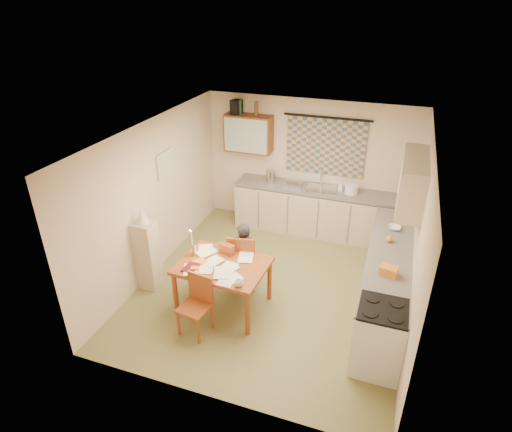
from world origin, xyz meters
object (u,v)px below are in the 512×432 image
at_px(dining_table, 224,285).
at_px(stove, 378,338).
at_px(shelf_stand, 147,255).
at_px(counter_right, 386,282).
at_px(chair_far, 243,269).
at_px(counter_back, 321,212).
at_px(person, 244,256).

bearing_deg(dining_table, stove, -8.01).
bearing_deg(shelf_stand, counter_right, 10.94).
distance_m(counter_right, chair_far, 2.16).
bearing_deg(chair_far, shelf_stand, 8.47).
bearing_deg(counter_back, dining_table, -108.61).
bearing_deg(counter_right, stove, -90.00).
bearing_deg(dining_table, counter_back, 74.68).
distance_m(chair_far, shelf_stand, 1.50).
relative_size(counter_back, counter_right, 1.12).
xyz_separation_m(stove, person, (-2.13, 1.01, 0.10)).
xyz_separation_m(chair_far, shelf_stand, (-1.39, -0.49, 0.27)).
bearing_deg(counter_back, person, -110.71).
relative_size(dining_table, person, 1.15).
distance_m(dining_table, person, 0.60).
xyz_separation_m(chair_far, person, (0.02, -0.01, 0.26)).
xyz_separation_m(counter_right, chair_far, (-2.15, -0.19, -0.15)).
distance_m(counter_back, shelf_stand, 3.38).
distance_m(counter_back, counter_right, 2.31).
height_order(person, shelf_stand, shelf_stand).
height_order(chair_far, person, person).
xyz_separation_m(counter_right, dining_table, (-2.23, -0.76, -0.07)).
distance_m(counter_right, dining_table, 2.36).
bearing_deg(person, dining_table, 66.49).
distance_m(counter_back, stove, 3.37).
height_order(counter_back, counter_right, same).
relative_size(stove, dining_table, 0.71).
distance_m(chair_far, person, 0.27).
relative_size(person, shelf_stand, 0.99).
height_order(counter_right, stove, stove).
distance_m(person, shelf_stand, 1.49).
height_order(counter_right, shelf_stand, shelf_stand).
bearing_deg(stove, shelf_stand, 171.55).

